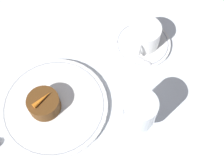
% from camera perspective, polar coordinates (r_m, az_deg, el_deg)
% --- Properties ---
extents(ground_plane, '(3.00, 3.00, 0.00)m').
position_cam_1_polar(ground_plane, '(0.80, -7.52, -3.76)').
color(ground_plane, white).
extents(dinner_plate, '(0.27, 0.27, 0.01)m').
position_cam_1_polar(dinner_plate, '(0.80, -10.51, -4.04)').
color(dinner_plate, white).
rests_on(dinner_plate, ground_plane).
extents(saucer, '(0.16, 0.16, 0.01)m').
position_cam_1_polar(saucer, '(0.88, 5.63, 7.31)').
color(saucer, white).
rests_on(saucer, ground_plane).
extents(coffee_cup, '(0.11, 0.09, 0.06)m').
position_cam_1_polar(coffee_cup, '(0.85, 5.95, 8.89)').
color(coffee_cup, white).
rests_on(coffee_cup, saucer).
extents(spoon, '(0.05, 0.12, 0.00)m').
position_cam_1_polar(spoon, '(0.85, 4.52, 5.09)').
color(spoon, silver).
rests_on(spoon, saucer).
extents(wine_glass, '(0.08, 0.08, 0.14)m').
position_cam_1_polar(wine_glass, '(0.69, 4.97, -5.11)').
color(wine_glass, silver).
rests_on(wine_glass, ground_plane).
extents(dessert_cake, '(0.08, 0.08, 0.04)m').
position_cam_1_polar(dessert_cake, '(0.78, -12.33, -3.55)').
color(dessert_cake, '#563314').
rests_on(dessert_cake, dinner_plate).
extents(carrot_garnish, '(0.05, 0.03, 0.01)m').
position_cam_1_polar(carrot_garnish, '(0.75, -12.72, -2.74)').
color(carrot_garnish, orange).
rests_on(carrot_garnish, dessert_cake).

